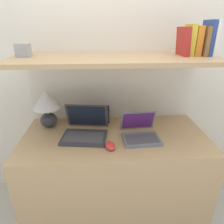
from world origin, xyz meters
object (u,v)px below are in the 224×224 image
Objects in this scene: laptop_large at (85,130)px; book_blue at (207,38)px; book_yellow at (190,40)px; table_lamp at (47,104)px; computer_mouse at (110,146)px; shelf_gadget at (23,50)px; book_white at (211,38)px; laptop_small at (140,133)px; book_brown at (202,41)px; book_red at (183,41)px; book_orange at (196,41)px; router_box at (104,114)px.

laptop_large is 1.58× the size of book_blue.
table_lamp is at bearing 174.34° from book_yellow.
computer_mouse is 1.31× the size of shelf_gadget.
laptop_large is at bearing -175.57° from book_white.
book_white is at bearing 14.95° from laptop_small.
computer_mouse is 0.57× the size of book_yellow.
table_lamp is at bearing 143.77° from computer_mouse.
laptop_large is at bearing -175.25° from book_brown.
book_yellow reaches higher than laptop_small.
book_red is (-0.04, 0.00, -0.01)m from book_yellow.
book_yellow is (0.33, 0.13, 0.63)m from laptop_small.
router_box is at bearing 165.55° from book_orange.
book_orange is (0.78, 0.07, 0.62)m from laptop_large.
book_blue reaches higher than book_orange.
book_orange reaches higher than shelf_gadget.
book_white is at bearing 19.60° from computer_mouse.
book_brown is at bearing -13.52° from router_box.
table_lamp is at bearing -172.37° from router_box.
laptop_small is 0.39m from router_box.
book_red is (0.54, -0.16, 0.60)m from router_box.
laptop_small is 0.72m from book_yellow.
laptop_small is 1.40× the size of book_yellow.
table_lamp is 0.47m from router_box.
laptop_large is at bearing -174.68° from book_yellow.
table_lamp is at bearing 174.09° from book_red.
book_blue is 0.12m from book_yellow.
laptop_small is 0.70m from book_red.
laptop_large is 1.03m from book_brown.
laptop_small is at bearing -163.03° from book_brown.
book_yellow is at bearing 0.00° from shelf_gadget.
router_box is (-0.03, 0.41, 0.05)m from computer_mouse.
book_yellow is (-0.09, 0.00, 0.01)m from book_brown.
laptop_large is 0.41m from laptop_small.
book_red reaches higher than router_box.
book_brown is 0.95× the size of book_yellow.
computer_mouse is at bearing -159.67° from book_blue.
table_lamp reaches higher than laptop_large.
book_brown reaches higher than laptop_large.
laptop_large reaches higher than router_box.
book_orange is (1.08, -0.10, 0.48)m from table_lamp.
shelf_gadget is (-1.26, 0.00, -0.07)m from book_white.
book_red is (0.69, 0.07, 0.62)m from laptop_large.
shelf_gadget is at bearing 170.82° from laptop_small.
book_blue is at bearing 15.81° from laptop_small.
book_yellow is (-0.12, 0.00, -0.01)m from book_blue.
book_white is 1.21× the size of book_orange.
book_blue is at bearing -5.07° from table_lamp.
table_lamp is 1.34× the size of book_white.
book_blue is 0.17m from book_red.
book_white reaches higher than computer_mouse.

